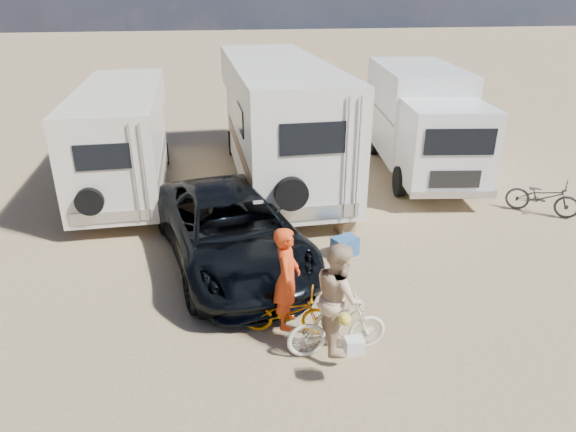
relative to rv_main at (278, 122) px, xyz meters
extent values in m
plane|color=tan|center=(0.49, -7.28, -1.83)|extent=(140.00, 140.00, 0.00)
imported|color=black|center=(-1.82, -5.28, -1.04)|extent=(3.77, 6.15, 1.59)
imported|color=orange|center=(-1.00, -8.01, -1.41)|extent=(1.71, 0.96, 0.85)
imported|color=beige|center=(-0.27, -8.70, -1.32)|extent=(1.73, 0.56, 1.03)
imported|color=red|center=(-1.00, -8.01, -0.89)|extent=(0.61, 0.78, 1.88)
imported|color=tan|center=(-0.27, -8.70, -0.89)|extent=(0.75, 0.94, 1.88)
imported|color=#292C29|center=(6.65, -3.92, -1.35)|extent=(1.85, 1.67, 0.98)
cube|color=#295288|center=(0.77, -5.38, -1.61)|extent=(0.67, 0.59, 0.44)
cube|color=brown|center=(1.08, -4.17, -1.67)|extent=(0.52, 0.52, 0.32)
camera|label=1|loc=(-2.18, -15.43, 3.83)|focal=31.84mm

